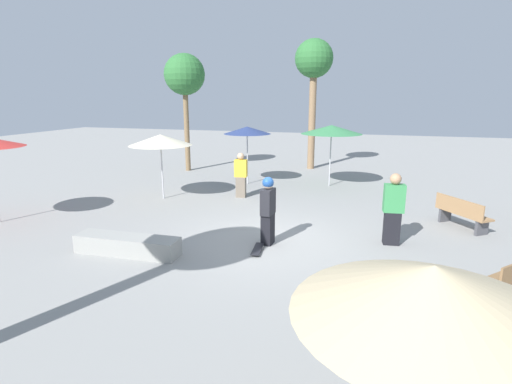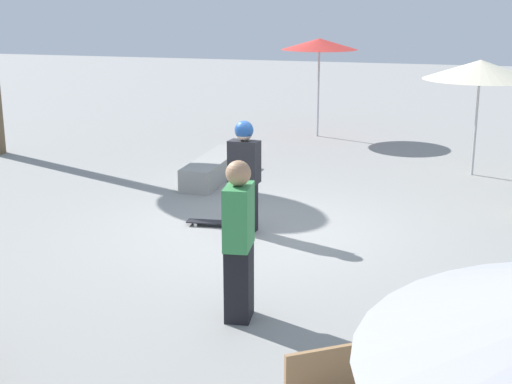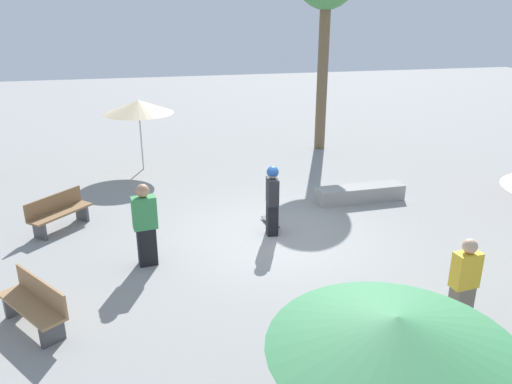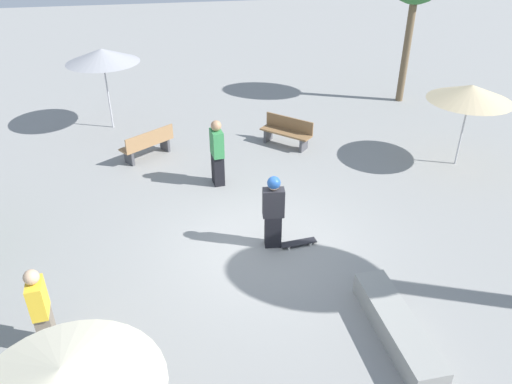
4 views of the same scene
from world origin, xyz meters
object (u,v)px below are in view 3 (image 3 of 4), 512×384
(bench_near, at_px, (59,212))
(shade_umbrella_tan, at_px, (139,107))
(bystander_far, at_px, (464,284))
(skateboard, at_px, (270,222))
(shade_umbrella_green, at_px, (396,333))
(skater_main, at_px, (272,198))
(concrete_ledge, at_px, (360,193))
(bench_far, at_px, (35,304))
(bystander_watching, at_px, (145,225))

(bench_near, bearing_deg, shade_umbrella_tan, -161.46)
(bench_near, height_order, bystander_far, bystander_far)
(shade_umbrella_tan, relative_size, bystander_far, 1.43)
(skateboard, relative_size, shade_umbrella_green, 0.33)
(skater_main, relative_size, bench_near, 1.15)
(skater_main, distance_m, shade_umbrella_tan, 6.66)
(skateboard, xyz_separation_m, shade_umbrella_tan, (-2.97, 5.34, 2.03))
(skater_main, distance_m, shade_umbrella_green, 7.18)
(bench_near, xyz_separation_m, shade_umbrella_green, (4.22, -8.46, 1.84))
(concrete_ledge, distance_m, bench_far, 8.81)
(bystander_watching, bearing_deg, shade_umbrella_tan, 82.26)
(skater_main, bearing_deg, concrete_ledge, -56.46)
(shade_umbrella_tan, xyz_separation_m, bystander_watching, (-0.04, -6.74, -1.20))
(bench_near, bearing_deg, skater_main, 117.05)
(bystander_far, bearing_deg, bench_far, -18.94)
(concrete_ledge, bearing_deg, bystander_watching, -157.77)
(shade_umbrella_tan, bearing_deg, concrete_ledge, -36.78)
(skateboard, distance_m, shade_umbrella_tan, 6.44)
(skateboard, height_order, bench_far, bench_far)
(shade_umbrella_green, height_order, bystander_watching, shade_umbrella_green)
(concrete_ledge, bearing_deg, skater_main, -152.40)
(skater_main, bearing_deg, shade_umbrella_green, -179.93)
(bystander_watching, bearing_deg, bystander_far, -41.36)
(bench_near, height_order, shade_umbrella_tan, shade_umbrella_tan)
(skater_main, height_order, concrete_ledge, skater_main)
(skateboard, relative_size, bench_far, 0.53)
(skateboard, relative_size, bystander_watching, 0.46)
(bystander_watching, bearing_deg, shade_umbrella_green, -77.77)
(bystander_watching, xyz_separation_m, bystander_far, (5.04, -3.39, -0.08))
(shade_umbrella_green, distance_m, bystander_far, 4.23)
(bench_far, relative_size, shade_umbrella_green, 0.64)
(concrete_ledge, bearing_deg, bystander_far, -98.07)
(skateboard, distance_m, bench_far, 5.87)
(skater_main, relative_size, shade_umbrella_green, 0.69)
(bench_far, xyz_separation_m, bystander_watching, (1.88, 1.81, 0.46))
(bench_far, bearing_deg, concrete_ledge, -97.58)
(skater_main, distance_m, bystander_watching, 3.04)
(skateboard, relative_size, bystander_far, 0.51)
(bench_near, xyz_separation_m, bench_far, (0.14, -4.12, 0.00))
(shade_umbrella_green, bearing_deg, shade_umbrella_tan, 99.48)
(skater_main, xyz_separation_m, bystander_watching, (-2.91, -0.85, -0.02))
(bench_near, distance_m, bystander_watching, 3.10)
(concrete_ledge, xyz_separation_m, bystander_far, (-0.82, -5.79, 0.59))
(skateboard, distance_m, shade_umbrella_green, 7.92)
(shade_umbrella_green, bearing_deg, bench_far, 133.19)
(shade_umbrella_green, xyz_separation_m, bystander_watching, (-2.19, 6.15, -1.38))
(bystander_far, bearing_deg, shade_umbrella_tan, -69.82)
(skateboard, relative_size, concrete_ledge, 0.33)
(concrete_ledge, bearing_deg, shade_umbrella_green, -113.21)
(bench_near, relative_size, shade_umbrella_tan, 0.64)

